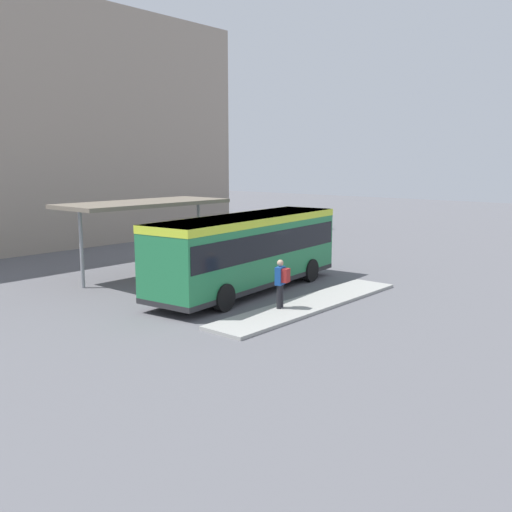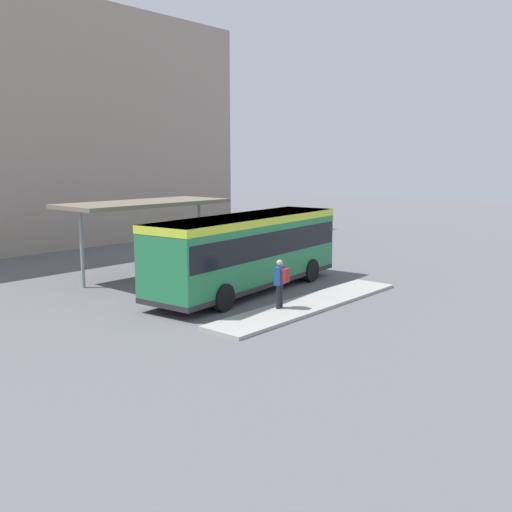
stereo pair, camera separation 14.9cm
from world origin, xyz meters
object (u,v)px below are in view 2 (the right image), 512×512
object	(u,v)px
pedestrian_waiting	(281,281)
bicycle_blue	(307,252)
bicycle_yellow	(286,250)
bicycle_orange	(298,251)
potted_planter_far_side	(234,261)
city_bus	(248,247)
potted_planter_near_shelter	(178,268)

from	to	relation	value
pedestrian_waiting	bicycle_blue	xyz separation A→B (m)	(9.72, 5.89, -0.76)
bicycle_yellow	bicycle_blue	bearing A→B (deg)	6.37
bicycle_blue	bicycle_orange	distance (m)	0.74
potted_planter_far_side	city_bus	bearing A→B (deg)	-127.75
bicycle_yellow	potted_planter_far_side	xyz separation A→B (m)	(-5.63, -1.18, 0.22)
bicycle_orange	pedestrian_waiting	bearing A→B (deg)	124.59
city_bus	pedestrian_waiting	bearing A→B (deg)	-124.62
pedestrian_waiting	potted_planter_near_shelter	world-z (taller)	pedestrian_waiting
city_bus	bicycle_orange	distance (m)	9.03
city_bus	potted_planter_far_side	size ratio (longest dim) A/B	9.37
city_bus	pedestrian_waiting	size ratio (longest dim) A/B	5.89
bicycle_orange	potted_planter_far_side	xyz separation A→B (m)	(-5.81, -0.46, 0.21)
pedestrian_waiting	bicycle_yellow	xyz separation A→B (m)	(9.70, 7.33, -0.77)
pedestrian_waiting	bicycle_orange	bearing A→B (deg)	-68.70
bicycle_blue	bicycle_yellow	world-z (taller)	bicycle_blue
bicycle_blue	bicycle_orange	xyz separation A→B (m)	(0.15, 0.72, 0.00)
bicycle_orange	city_bus	bearing A→B (deg)	114.10
bicycle_orange	potted_planter_far_side	size ratio (longest dim) A/B	1.57
bicycle_yellow	potted_planter_near_shelter	world-z (taller)	potted_planter_near_shelter
city_bus	bicycle_blue	distance (m)	8.64
potted_planter_near_shelter	potted_planter_far_side	size ratio (longest dim) A/B	1.25
city_bus	bicycle_orange	size ratio (longest dim) A/B	5.98
bicycle_yellow	pedestrian_waiting	bearing A→B (deg)	-47.59
bicycle_blue	potted_planter_near_shelter	world-z (taller)	potted_planter_near_shelter
potted_planter_near_shelter	potted_planter_far_side	distance (m)	3.40
bicycle_blue	bicycle_orange	bearing A→B (deg)	-8.68
city_bus	bicycle_blue	bearing A→B (deg)	13.34
city_bus	bicycle_orange	xyz separation A→B (m)	(8.18, 3.53, -1.47)
pedestrian_waiting	city_bus	bearing A→B (deg)	-41.23
pedestrian_waiting	potted_planter_far_side	size ratio (longest dim) A/B	1.59
pedestrian_waiting	bicycle_orange	xyz separation A→B (m)	(9.87, 6.61, -0.76)
bicycle_blue	bicycle_orange	size ratio (longest dim) A/B	0.99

